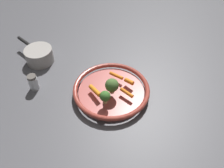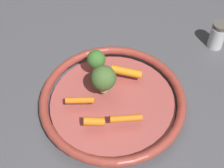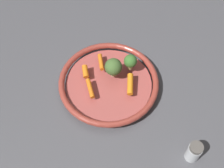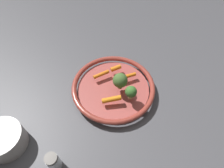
{
  "view_description": "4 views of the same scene",
  "coord_description": "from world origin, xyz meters",
  "px_view_note": "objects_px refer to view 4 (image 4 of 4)",
  "views": [
    {
      "loc": [
        0.57,
        -0.3,
        0.73
      ],
      "look_at": [
        0.02,
        -0.01,
        0.08
      ],
      "focal_mm": 36.93,
      "sensor_mm": 36.0,
      "label": 1
    },
    {
      "loc": [
        -0.14,
        0.41,
        0.61
      ],
      "look_at": [
        0.01,
        -0.02,
        0.05
      ],
      "focal_mm": 53.31,
      "sensor_mm": 36.0,
      "label": 2
    },
    {
      "loc": [
        -0.52,
        -0.11,
        0.84
      ],
      "look_at": [
        -0.02,
        -0.02,
        0.06
      ],
      "focal_mm": 49.16,
      "sensor_mm": 36.0,
      "label": 3
    },
    {
      "loc": [
        -0.02,
        -0.45,
        0.63
      ],
      "look_at": [
        -0.01,
        -0.02,
        0.08
      ],
      "focal_mm": 31.72,
      "sensor_mm": 36.0,
      "label": 4
    }
  ],
  "objects_px": {
    "baby_carrot_near_rim": "(101,74)",
    "broccoli_floret_large": "(120,81)",
    "baby_carrot_back": "(116,68)",
    "broccoli_floret_edge": "(131,92)",
    "saucepan": "(3,140)",
    "salt_shaker": "(53,162)",
    "baby_carrot_center": "(112,99)",
    "serving_bowl": "(113,88)",
    "baby_carrot_right": "(128,76)"
  },
  "relations": [
    {
      "from": "baby_carrot_near_rim",
      "to": "broccoli_floret_large",
      "type": "xyz_separation_m",
      "value": [
        0.07,
        -0.06,
        0.03
      ]
    },
    {
      "from": "baby_carrot_back",
      "to": "broccoli_floret_large",
      "type": "xyz_separation_m",
      "value": [
        0.01,
        -0.09,
        0.03
      ]
    },
    {
      "from": "broccoli_floret_edge",
      "to": "saucepan",
      "type": "xyz_separation_m",
      "value": [
        -0.41,
        -0.14,
        -0.04
      ]
    },
    {
      "from": "salt_shaker",
      "to": "baby_carrot_back",
      "type": "bearing_deg",
      "value": 60.44
    },
    {
      "from": "baby_carrot_center",
      "to": "baby_carrot_back",
      "type": "height_order",
      "value": "baby_carrot_center"
    },
    {
      "from": "serving_bowl",
      "to": "baby_carrot_center",
      "type": "xyz_separation_m",
      "value": [
        -0.01,
        -0.07,
        0.03
      ]
    },
    {
      "from": "baby_carrot_near_rim",
      "to": "baby_carrot_center",
      "type": "xyz_separation_m",
      "value": [
        0.04,
        -0.12,
        0.0
      ]
    },
    {
      "from": "baby_carrot_right",
      "to": "baby_carrot_back",
      "type": "xyz_separation_m",
      "value": [
        -0.05,
        0.04,
        0.0
      ]
    },
    {
      "from": "baby_carrot_right",
      "to": "salt_shaker",
      "type": "bearing_deg",
      "value": -128.41
    },
    {
      "from": "baby_carrot_center",
      "to": "broccoli_floret_edge",
      "type": "relative_size",
      "value": 1.19
    },
    {
      "from": "salt_shaker",
      "to": "broccoli_floret_edge",
      "type": "bearing_deg",
      "value": 41.26
    },
    {
      "from": "broccoli_floret_large",
      "to": "salt_shaker",
      "type": "relative_size",
      "value": 0.93
    },
    {
      "from": "baby_carrot_right",
      "to": "serving_bowl",
      "type": "bearing_deg",
      "value": -148.14
    },
    {
      "from": "serving_bowl",
      "to": "broccoli_floret_edge",
      "type": "bearing_deg",
      "value": -44.75
    },
    {
      "from": "serving_bowl",
      "to": "broccoli_floret_edge",
      "type": "distance_m",
      "value": 0.1
    },
    {
      "from": "broccoli_floret_large",
      "to": "baby_carrot_near_rim",
      "type": "bearing_deg",
      "value": 139.6
    },
    {
      "from": "salt_shaker",
      "to": "saucepan",
      "type": "distance_m",
      "value": 0.18
    },
    {
      "from": "broccoli_floret_large",
      "to": "broccoli_floret_edge",
      "type": "bearing_deg",
      "value": -54.11
    },
    {
      "from": "broccoli_floret_large",
      "to": "salt_shaker",
      "type": "distance_m",
      "value": 0.34
    },
    {
      "from": "baby_carrot_right",
      "to": "baby_carrot_center",
      "type": "xyz_separation_m",
      "value": [
        -0.07,
        -0.11,
        0.0
      ]
    },
    {
      "from": "serving_bowl",
      "to": "saucepan",
      "type": "distance_m",
      "value": 0.41
    },
    {
      "from": "serving_bowl",
      "to": "baby_carrot_center",
      "type": "height_order",
      "value": "baby_carrot_center"
    },
    {
      "from": "broccoli_floret_edge",
      "to": "baby_carrot_near_rim",
      "type": "bearing_deg",
      "value": 134.22
    },
    {
      "from": "salt_shaker",
      "to": "baby_carrot_near_rim",
      "type": "bearing_deg",
      "value": 66.34
    },
    {
      "from": "baby_carrot_back",
      "to": "salt_shaker",
      "type": "bearing_deg",
      "value": -119.56
    },
    {
      "from": "serving_bowl",
      "to": "baby_carrot_right",
      "type": "bearing_deg",
      "value": 31.86
    },
    {
      "from": "serving_bowl",
      "to": "salt_shaker",
      "type": "xyz_separation_m",
      "value": [
        -0.19,
        -0.27,
        0.01
      ]
    },
    {
      "from": "broccoli_floret_edge",
      "to": "saucepan",
      "type": "height_order",
      "value": "broccoli_floret_edge"
    },
    {
      "from": "serving_bowl",
      "to": "saucepan",
      "type": "relative_size",
      "value": 1.42
    },
    {
      "from": "baby_carrot_near_rim",
      "to": "baby_carrot_right",
      "type": "bearing_deg",
      "value": -6.22
    },
    {
      "from": "baby_carrot_right",
      "to": "salt_shaker",
      "type": "height_order",
      "value": "salt_shaker"
    },
    {
      "from": "baby_carrot_back",
      "to": "serving_bowl",
      "type": "bearing_deg",
      "value": -99.22
    },
    {
      "from": "baby_carrot_center",
      "to": "baby_carrot_right",
      "type": "bearing_deg",
      "value": 57.18
    },
    {
      "from": "baby_carrot_right",
      "to": "broccoli_floret_large",
      "type": "distance_m",
      "value": 0.07
    },
    {
      "from": "broccoli_floret_large",
      "to": "salt_shaker",
      "type": "bearing_deg",
      "value": -128.68
    },
    {
      "from": "serving_bowl",
      "to": "baby_carrot_near_rim",
      "type": "xyz_separation_m",
      "value": [
        -0.05,
        0.05,
        0.03
      ]
    },
    {
      "from": "baby_carrot_right",
      "to": "broccoli_floret_large",
      "type": "relative_size",
      "value": 0.89
    },
    {
      "from": "baby_carrot_near_rim",
      "to": "broccoli_floret_edge",
      "type": "xyz_separation_m",
      "value": [
        0.1,
        -0.11,
        0.03
      ]
    },
    {
      "from": "baby_carrot_right",
      "to": "baby_carrot_center",
      "type": "height_order",
      "value": "baby_carrot_center"
    },
    {
      "from": "broccoli_floret_large",
      "to": "saucepan",
      "type": "height_order",
      "value": "broccoli_floret_large"
    },
    {
      "from": "baby_carrot_center",
      "to": "baby_carrot_back",
      "type": "xyz_separation_m",
      "value": [
        0.02,
        0.15,
        -0.0
      ]
    },
    {
      "from": "serving_bowl",
      "to": "broccoli_floret_edge",
      "type": "height_order",
      "value": "broccoli_floret_edge"
    },
    {
      "from": "broccoli_floret_edge",
      "to": "saucepan",
      "type": "distance_m",
      "value": 0.44
    },
    {
      "from": "baby_carrot_center",
      "to": "serving_bowl",
      "type": "bearing_deg",
      "value": 82.73
    },
    {
      "from": "baby_carrot_near_rim",
      "to": "serving_bowl",
      "type": "bearing_deg",
      "value": -47.07
    },
    {
      "from": "serving_bowl",
      "to": "broccoli_floret_large",
      "type": "distance_m",
      "value": 0.06
    },
    {
      "from": "saucepan",
      "to": "salt_shaker",
      "type": "bearing_deg",
      "value": -23.33
    },
    {
      "from": "baby_carrot_right",
      "to": "baby_carrot_near_rim",
      "type": "distance_m",
      "value": 0.11
    },
    {
      "from": "serving_bowl",
      "to": "baby_carrot_near_rim",
      "type": "distance_m",
      "value": 0.07
    },
    {
      "from": "serving_bowl",
      "to": "broccoli_floret_large",
      "type": "bearing_deg",
      "value": -23.3
    }
  ]
}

